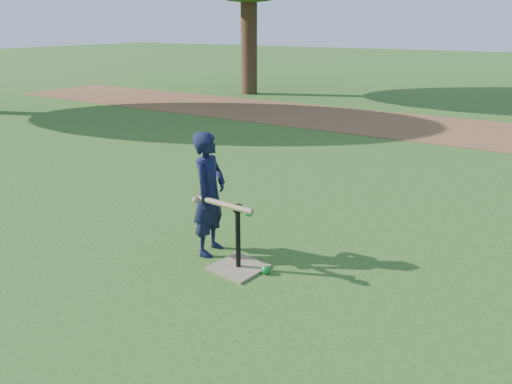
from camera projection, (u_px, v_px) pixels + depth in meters
The scene contains 6 objects.
ground at pixel (203, 260), 4.71m from camera, with size 80.00×80.00×0.00m, color #285116.
dirt_strip at pixel (419, 127), 10.70m from camera, with size 24.00×3.00×0.01m, color brown.
child at pixel (209, 194), 4.69m from camera, with size 0.43×0.28×1.19m, color black.
wiffle_ball_ground at pixel (266, 270), 4.43m from camera, with size 0.08×0.08×0.08m, color #0C892B.
batting_tee at pixel (238, 257), 4.51m from camera, with size 0.48×0.48×0.61m.
swing_action at pixel (227, 206), 4.38m from camera, with size 0.63×0.12×0.09m.
Camera 1 is at (2.70, -3.32, 2.12)m, focal length 35.00 mm.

